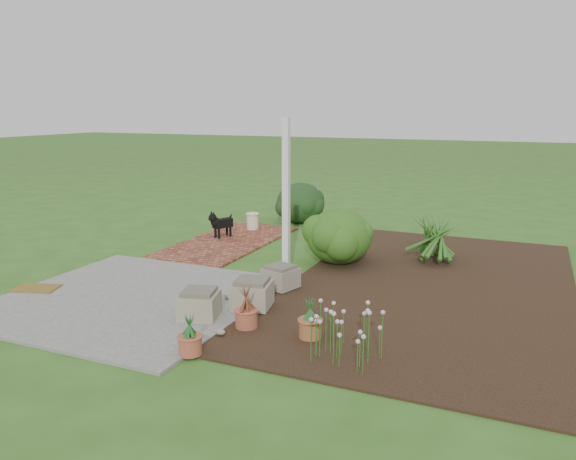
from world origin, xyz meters
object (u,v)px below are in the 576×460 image
at_px(black_dog, 221,223).
at_px(evergreen_shrub, 339,235).
at_px(cream_ceramic_urn, 253,221).
at_px(stone_trough_near, 199,305).

height_order(black_dog, evergreen_shrub, evergreen_shrub).
distance_m(cream_ceramic_urn, evergreen_shrub, 3.11).
distance_m(stone_trough_near, black_dog, 4.47).
bearing_deg(cream_ceramic_urn, black_dog, -103.35).
relative_size(stone_trough_near, black_dog, 0.82).
distance_m(stone_trough_near, cream_ceramic_urn, 5.28).
xyz_separation_m(cream_ceramic_urn, evergreen_shrub, (2.56, -1.74, 0.29)).
distance_m(black_dog, evergreen_shrub, 2.90).
bearing_deg(black_dog, evergreen_shrub, 8.71).
bearing_deg(stone_trough_near, black_dog, 116.79).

